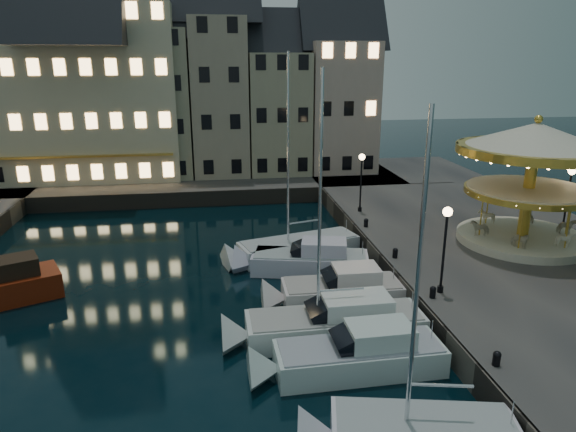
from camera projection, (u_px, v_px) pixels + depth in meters
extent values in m
plane|color=black|center=(292.00, 339.00, 22.57)|extent=(160.00, 160.00, 0.00)
cube|color=#474442|center=(512.00, 258.00, 30.03)|extent=(16.00, 56.00, 1.30)
cube|color=#474442|center=(161.00, 184.00, 47.71)|extent=(44.00, 12.00, 1.30)
cube|color=#47423A|center=(381.00, 266.00, 28.90)|extent=(0.15, 44.00, 1.30)
cube|color=#47423A|center=(179.00, 200.00, 42.32)|extent=(48.00, 0.15, 1.30)
cylinder|color=black|center=(440.00, 289.00, 24.11)|extent=(0.28, 0.28, 0.30)
cylinder|color=black|center=(444.00, 254.00, 23.59)|extent=(0.12, 0.12, 3.80)
sphere|color=#FFD18C|center=(448.00, 212.00, 22.99)|extent=(0.44, 0.44, 0.44)
cylinder|color=black|center=(360.00, 209.00, 36.87)|extent=(0.28, 0.28, 0.30)
cylinder|color=black|center=(361.00, 186.00, 36.35)|extent=(0.12, 0.12, 3.80)
sphere|color=#FFD18C|center=(362.00, 157.00, 35.75)|extent=(0.44, 0.44, 0.44)
cylinder|color=black|center=(562.00, 230.00, 32.32)|extent=(0.28, 0.28, 0.30)
cylinder|color=black|center=(567.00, 204.00, 31.81)|extent=(0.12, 0.12, 3.80)
sphere|color=#FFD18C|center=(572.00, 171.00, 31.20)|extent=(0.44, 0.44, 0.44)
cylinder|color=black|center=(496.00, 360.00, 18.34)|extent=(0.28, 0.28, 0.40)
sphere|color=black|center=(497.00, 355.00, 18.27)|extent=(0.30, 0.30, 0.30)
cylinder|color=black|center=(433.00, 294.00, 23.53)|extent=(0.28, 0.28, 0.40)
sphere|color=black|center=(433.00, 289.00, 23.47)|extent=(0.30, 0.30, 0.30)
cylinder|color=black|center=(395.00, 254.00, 28.26)|extent=(0.28, 0.28, 0.40)
sphere|color=black|center=(395.00, 250.00, 28.19)|extent=(0.30, 0.30, 0.30)
cylinder|color=black|center=(366.00, 224.00, 33.46)|extent=(0.28, 0.28, 0.40)
sphere|color=black|center=(366.00, 221.00, 33.39)|extent=(0.30, 0.30, 0.30)
cube|color=gray|center=(27.00, 117.00, 46.16)|extent=(5.00, 8.00, 11.00)
cube|color=gray|center=(89.00, 110.00, 46.78)|extent=(5.60, 8.00, 12.00)
cube|color=gray|center=(157.00, 104.00, 47.49)|extent=(6.20, 8.00, 13.00)
cube|color=gray|center=(219.00, 98.00, 48.16)|extent=(5.00, 8.00, 14.00)
cube|color=gray|center=(277.00, 113.00, 49.37)|extent=(5.60, 8.00, 11.00)
cube|color=tan|center=(338.00, 107.00, 50.08)|extent=(6.20, 8.00, 12.00)
cube|color=beige|center=(88.00, 93.00, 46.35)|extent=(16.00, 9.00, 15.00)
cube|color=gray|center=(425.00, 422.00, 15.80)|extent=(5.75, 3.10, 0.10)
cylinder|color=silver|center=(418.00, 272.00, 14.36)|extent=(0.14, 0.14, 10.04)
cube|color=silver|center=(359.00, 361.00, 20.17)|extent=(6.63, 2.32, 1.30)
cube|color=gray|center=(360.00, 346.00, 19.97)|extent=(6.30, 2.14, 0.10)
cube|color=silver|center=(380.00, 334.00, 19.97)|extent=(2.54, 1.70, 0.80)
cube|color=black|center=(347.00, 339.00, 19.79)|extent=(1.16, 1.56, 0.92)
cube|color=silver|center=(335.00, 328.00, 22.57)|extent=(7.78, 2.33, 1.30)
cube|color=gray|center=(335.00, 315.00, 22.38)|extent=(7.40, 2.14, 0.10)
cube|color=silver|center=(356.00, 304.00, 22.39)|extent=(2.96, 1.73, 0.80)
cube|color=black|center=(321.00, 309.00, 22.19)|extent=(1.30, 1.61, 0.99)
cylinder|color=silver|center=(320.00, 200.00, 20.73)|extent=(0.14, 0.14, 10.47)
cube|color=silver|center=(341.00, 295.00, 25.76)|extent=(5.94, 2.39, 1.30)
cube|color=gray|center=(342.00, 283.00, 25.57)|extent=(5.64, 2.20, 0.10)
cube|color=silver|center=(356.00, 274.00, 25.52)|extent=(2.28, 1.74, 0.80)
cube|color=black|center=(333.00, 277.00, 25.41)|extent=(1.07, 1.60, 0.87)
cube|color=silver|center=(310.00, 265.00, 29.56)|extent=(6.95, 3.65, 1.30)
cube|color=gray|center=(310.00, 254.00, 29.37)|extent=(6.59, 3.40, 0.10)
cube|color=silver|center=(324.00, 247.00, 29.18)|extent=(2.83, 2.18, 0.80)
cube|color=black|center=(301.00, 248.00, 29.31)|extent=(1.45, 1.76, 0.92)
cube|color=silver|center=(299.00, 249.00, 31.95)|extent=(7.79, 4.12, 1.30)
cube|color=#90979C|center=(299.00, 239.00, 31.75)|extent=(7.39, 3.85, 0.10)
cylinder|color=silver|center=(288.00, 160.00, 29.99)|extent=(0.14, 0.14, 10.06)
cube|color=black|center=(16.00, 266.00, 25.98)|extent=(2.51, 2.33, 0.91)
cylinder|color=beige|center=(522.00, 238.00, 30.68)|extent=(7.47, 7.47, 0.47)
cylinder|color=gold|center=(529.00, 187.00, 29.76)|extent=(0.65, 0.65, 5.79)
cylinder|color=beige|center=(529.00, 189.00, 29.79)|extent=(6.91, 6.91, 0.17)
cylinder|color=gold|center=(528.00, 192.00, 29.84)|extent=(7.17, 7.17, 0.33)
cone|color=beige|center=(536.00, 136.00, 28.88)|extent=(8.59, 8.59, 1.49)
cylinder|color=gold|center=(534.00, 150.00, 29.11)|extent=(8.59, 8.59, 0.47)
sphere|color=gold|center=(539.00, 119.00, 28.61)|extent=(0.47, 0.47, 0.47)
imported|color=beige|center=(553.00, 221.00, 31.56)|extent=(1.56, 1.13, 0.93)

